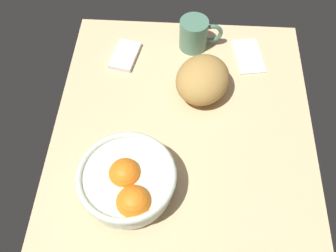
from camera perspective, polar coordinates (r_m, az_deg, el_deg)
ground_plane at (r=99.27cm, az=2.23°, el=-1.16°), size 79.68×66.90×3.00cm
fruit_bowl at (r=85.67cm, az=-6.06°, el=-8.33°), size 22.26×22.26×10.30cm
bread_loaf at (r=101.43cm, az=5.21°, el=6.94°), size 20.25×19.31×10.56cm
napkin_folded at (r=113.75cm, az=-6.44°, el=10.48°), size 12.37×8.75×1.36cm
napkin_spare at (r=115.80cm, az=11.99°, el=10.30°), size 14.48×9.53×0.89cm
mug at (r=113.67cm, az=4.05°, el=13.58°), size 8.25×12.70×9.42cm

